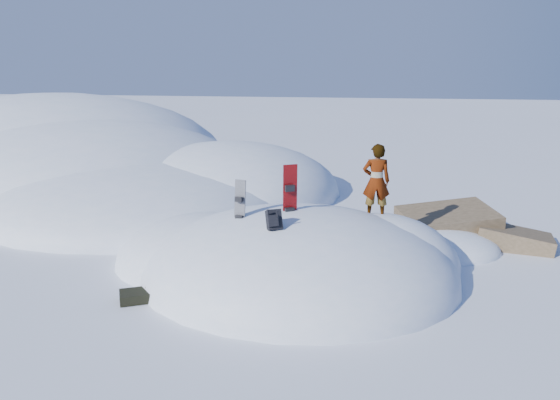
% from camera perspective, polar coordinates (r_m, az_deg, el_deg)
% --- Properties ---
extents(ground, '(120.00, 120.00, 0.00)m').
position_cam_1_polar(ground, '(12.15, 1.84, -8.02)').
color(ground, white).
rests_on(ground, ground).
extents(snow_mound, '(8.00, 6.00, 3.00)m').
position_cam_1_polar(snow_mound, '(12.39, 1.19, -7.56)').
color(snow_mound, white).
rests_on(snow_mound, ground).
extents(snow_ridge, '(21.50, 18.50, 6.40)m').
position_cam_1_polar(snow_ridge, '(24.55, -19.81, 2.65)').
color(snow_ridge, white).
rests_on(snow_ridge, ground).
extents(rock_outcrop, '(4.68, 4.41, 1.68)m').
position_cam_1_polar(rock_outcrop, '(15.06, 17.61, -4.17)').
color(rock_outcrop, brown).
rests_on(rock_outcrop, ground).
extents(snowboard_red, '(0.31, 0.26, 1.67)m').
position_cam_1_polar(snowboard_red, '(11.71, 1.03, -0.18)').
color(snowboard_red, red).
rests_on(snowboard_red, snow_mound).
extents(snowboard_dark, '(0.28, 0.23, 1.33)m').
position_cam_1_polar(snowboard_dark, '(11.58, -4.25, -1.07)').
color(snowboard_dark, black).
rests_on(snowboard_dark, snow_mound).
extents(backpack, '(0.41, 0.46, 0.48)m').
position_cam_1_polar(backpack, '(10.75, -0.64, -2.10)').
color(backpack, black).
rests_on(backpack, snow_mound).
extents(gear_pile, '(0.95, 0.75, 0.25)m').
position_cam_1_polar(gear_pile, '(11.32, -14.32, -9.55)').
color(gear_pile, black).
rests_on(gear_pile, ground).
extents(person, '(0.66, 0.46, 1.71)m').
position_cam_1_polar(person, '(12.51, 10.03, 1.95)').
color(person, slate).
rests_on(person, snow_mound).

